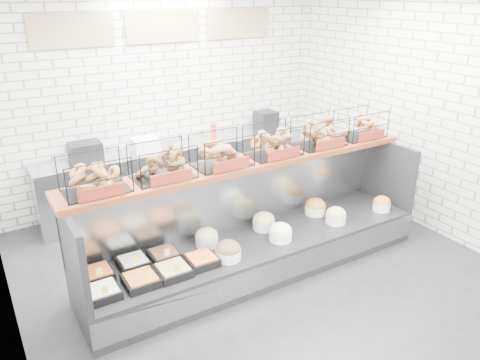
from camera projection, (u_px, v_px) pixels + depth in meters
ground at (273, 281)px, 5.14m from camera, size 5.50×5.50×0.00m
room_shell at (245, 85)px, 4.83m from camera, size 5.02×5.51×3.01m
display_case at (254, 242)px, 5.27m from camera, size 4.00×0.90×1.20m
bagel_shelf at (249, 149)px, 5.02m from camera, size 4.10×0.50×0.40m
prep_counter at (179, 173)px, 6.88m from camera, size 4.00×0.60×1.20m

